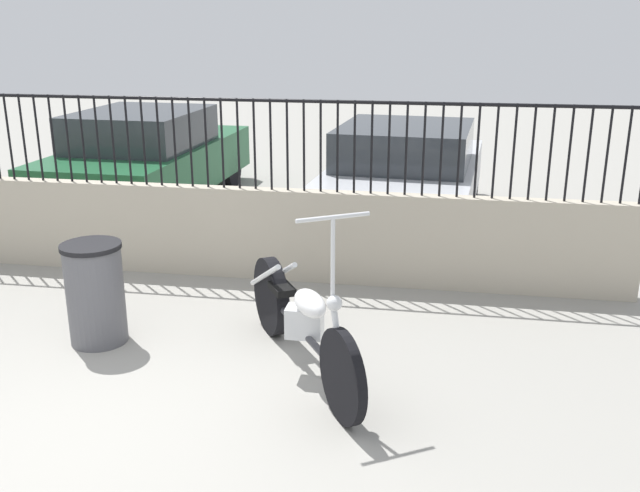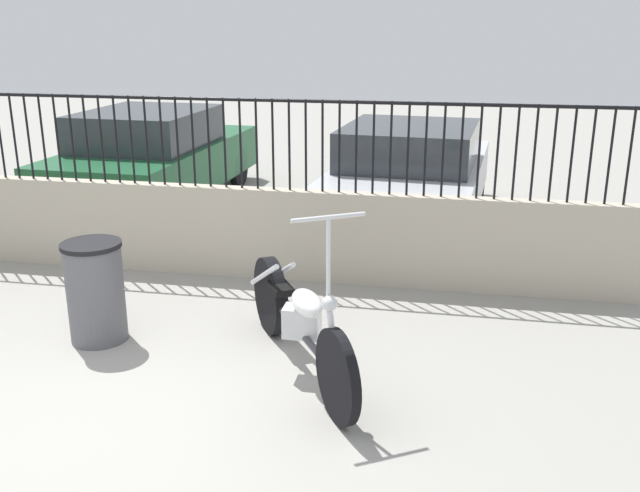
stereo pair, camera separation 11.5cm
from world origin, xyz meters
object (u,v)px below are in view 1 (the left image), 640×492
car_green (148,158)px  car_silver (406,174)px  motorcycle_dark_grey (297,317)px  trash_bin (95,293)px

car_green → car_silver: 3.80m
motorcycle_dark_grey → trash_bin: 1.77m
trash_bin → car_green: bearing=107.4°
car_green → motorcycle_dark_grey: bearing=-143.8°
motorcycle_dark_grey → car_silver: motorcycle_dark_grey is taller
car_silver → motorcycle_dark_grey: bearing=176.8°
car_green → car_silver: car_green is taller
motorcycle_dark_grey → trash_bin: size_ratio=2.27×
car_green → car_silver: (3.79, -0.36, -0.03)m
motorcycle_dark_grey → car_green: bearing=-177.1°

